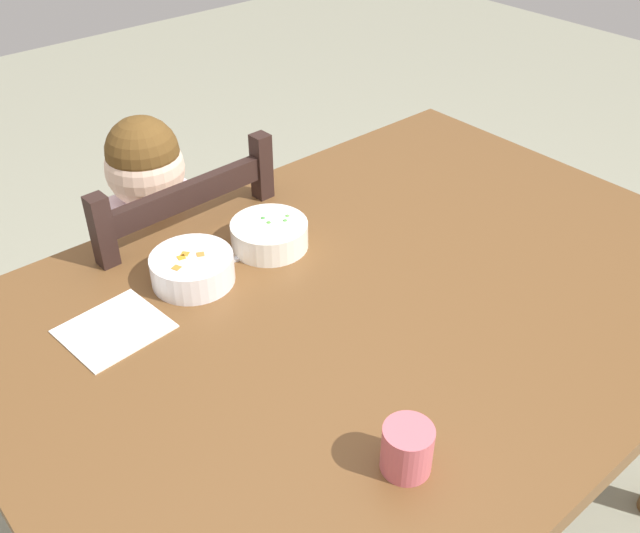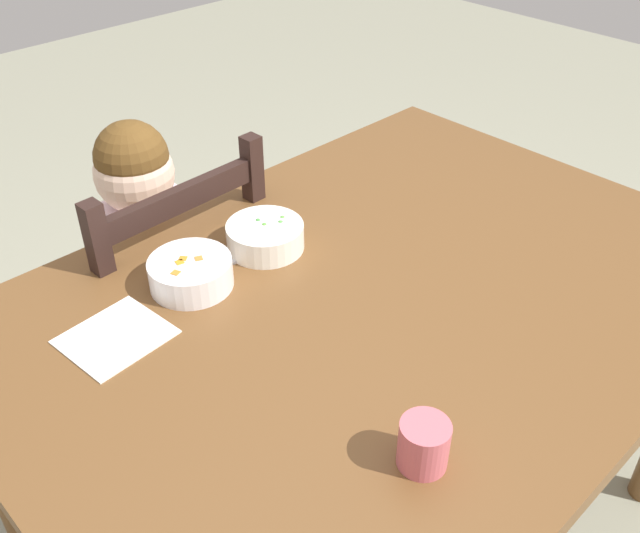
# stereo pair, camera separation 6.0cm
# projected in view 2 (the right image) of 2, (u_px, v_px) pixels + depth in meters

# --- Properties ---
(dining_table) EXTENTS (1.38, 0.99, 0.76)m
(dining_table) POSITION_uv_depth(u_px,v_px,m) (374.00, 330.00, 1.35)
(dining_table) COLOR brown
(dining_table) RESTS_ON ground
(dining_chair) EXTENTS (0.43, 0.43, 0.91)m
(dining_chair) POSITION_uv_depth(u_px,v_px,m) (164.00, 320.00, 1.71)
(dining_chair) COLOR black
(dining_chair) RESTS_ON ground
(child_figure) EXTENTS (0.32, 0.31, 0.95)m
(child_figure) POSITION_uv_depth(u_px,v_px,m) (155.00, 259.00, 1.60)
(child_figure) COLOR silver
(child_figure) RESTS_ON ground
(bowl_of_peas) EXTENTS (0.15, 0.15, 0.05)m
(bowl_of_peas) POSITION_uv_depth(u_px,v_px,m) (265.00, 236.00, 1.38)
(bowl_of_peas) COLOR white
(bowl_of_peas) RESTS_ON dining_table
(bowl_of_carrots) EXTENTS (0.15, 0.15, 0.06)m
(bowl_of_carrots) POSITION_uv_depth(u_px,v_px,m) (191.00, 272.00, 1.28)
(bowl_of_carrots) COLOR white
(bowl_of_carrots) RESTS_ON dining_table
(spoon) EXTENTS (0.14, 0.04, 0.01)m
(spoon) POSITION_uv_depth(u_px,v_px,m) (206.00, 271.00, 1.33)
(spoon) COLOR silver
(spoon) RESTS_ON dining_table
(drinking_cup) EXTENTS (0.07, 0.07, 0.07)m
(drinking_cup) POSITION_uv_depth(u_px,v_px,m) (424.00, 444.00, 0.95)
(drinking_cup) COLOR #D46470
(drinking_cup) RESTS_ON dining_table
(paper_napkin) EXTENTS (0.18, 0.16, 0.00)m
(paper_napkin) POSITION_uv_depth(u_px,v_px,m) (116.00, 337.00, 1.18)
(paper_napkin) COLOR white
(paper_napkin) RESTS_ON dining_table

